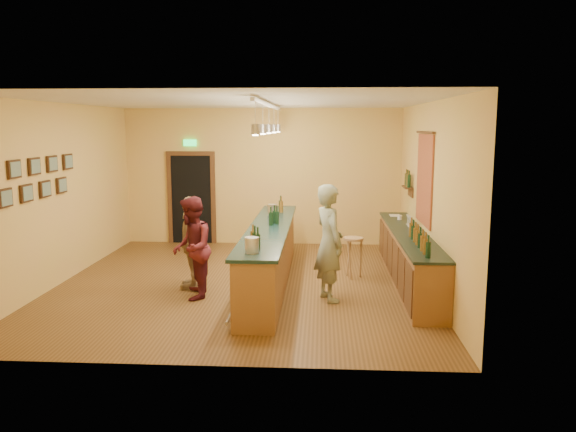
# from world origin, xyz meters

# --- Properties ---
(floor) EXTENTS (7.00, 7.00, 0.00)m
(floor) POSITION_xyz_m (0.00, 0.00, 0.00)
(floor) COLOR #543518
(floor) RESTS_ON ground
(ceiling) EXTENTS (6.50, 7.00, 0.02)m
(ceiling) POSITION_xyz_m (0.00, 0.00, 3.20)
(ceiling) COLOR silver
(ceiling) RESTS_ON wall_back
(wall_back) EXTENTS (6.50, 0.02, 3.20)m
(wall_back) POSITION_xyz_m (0.00, 3.50, 1.60)
(wall_back) COLOR #DABA51
(wall_back) RESTS_ON floor
(wall_front) EXTENTS (6.50, 0.02, 3.20)m
(wall_front) POSITION_xyz_m (0.00, -3.50, 1.60)
(wall_front) COLOR #DABA51
(wall_front) RESTS_ON floor
(wall_left) EXTENTS (0.02, 7.00, 3.20)m
(wall_left) POSITION_xyz_m (-3.25, 0.00, 1.60)
(wall_left) COLOR #DABA51
(wall_left) RESTS_ON floor
(wall_right) EXTENTS (0.02, 7.00, 3.20)m
(wall_right) POSITION_xyz_m (3.25, 0.00, 1.60)
(wall_right) COLOR #DABA51
(wall_right) RESTS_ON floor
(doorway) EXTENTS (1.15, 0.09, 2.48)m
(doorway) POSITION_xyz_m (-1.70, 3.47, 1.13)
(doorway) COLOR black
(doorway) RESTS_ON wall_back
(tapestry) EXTENTS (0.03, 1.40, 1.60)m
(tapestry) POSITION_xyz_m (3.23, 0.40, 1.85)
(tapestry) COLOR maroon
(tapestry) RESTS_ON wall_right
(bottle_shelf) EXTENTS (0.17, 0.55, 0.54)m
(bottle_shelf) POSITION_xyz_m (3.17, 1.90, 1.67)
(bottle_shelf) COLOR #4B3416
(bottle_shelf) RESTS_ON wall_right
(picture_grid) EXTENTS (0.06, 2.20, 0.70)m
(picture_grid) POSITION_xyz_m (-3.21, -0.75, 1.95)
(picture_grid) COLOR #382111
(picture_grid) RESTS_ON wall_left
(back_counter) EXTENTS (0.60, 4.55, 1.27)m
(back_counter) POSITION_xyz_m (2.97, 0.18, 0.49)
(back_counter) COLOR brown
(back_counter) RESTS_ON floor
(tasting_bar) EXTENTS (0.73, 5.10, 1.38)m
(tasting_bar) POSITION_xyz_m (0.49, -0.00, 0.61)
(tasting_bar) COLOR brown
(tasting_bar) RESTS_ON floor
(pendant_track) EXTENTS (0.11, 4.60, 0.50)m
(pendant_track) POSITION_xyz_m (0.49, -0.00, 2.98)
(pendant_track) COLOR silver
(pendant_track) RESTS_ON ceiling
(bartender) EXTENTS (0.68, 0.81, 1.89)m
(bartender) POSITION_xyz_m (1.53, -0.86, 0.94)
(bartender) COLOR gray
(bartender) RESTS_ON floor
(customer_a) EXTENTS (0.75, 0.90, 1.67)m
(customer_a) POSITION_xyz_m (-0.69, -0.89, 0.84)
(customer_a) COLOR #59191E
(customer_a) RESTS_ON floor
(customer_b) EXTENTS (0.50, 0.98, 1.61)m
(customer_b) POSITION_xyz_m (-0.84, -0.30, 0.80)
(customer_b) COLOR #997A51
(customer_b) RESTS_ON floor
(bar_stool) EXTENTS (0.37, 0.37, 0.76)m
(bar_stool) POSITION_xyz_m (2.00, 0.52, 0.62)
(bar_stool) COLOR #976644
(bar_stool) RESTS_ON floor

